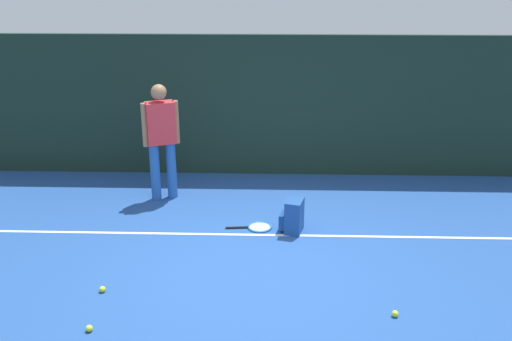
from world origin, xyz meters
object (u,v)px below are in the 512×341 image
(tennis_ball_near_player, at_px, (395,314))
(tennis_ball_by_fence, at_px, (102,289))
(backpack, at_px, (293,216))
(tennis_racket, at_px, (258,227))
(tennis_ball_mid_court, at_px, (89,328))
(tennis_player, at_px, (161,135))

(tennis_ball_near_player, distance_m, tennis_ball_by_fence, 3.03)
(backpack, relative_size, tennis_ball_near_player, 6.67)
(tennis_racket, height_order, backpack, backpack)
(tennis_ball_by_fence, distance_m, tennis_ball_mid_court, 0.68)
(tennis_ball_by_fence, height_order, tennis_ball_mid_court, same)
(tennis_ball_near_player, xyz_separation_m, tennis_ball_mid_court, (-2.94, -0.33, 0.00))
(tennis_ball_near_player, bearing_deg, tennis_ball_mid_court, -173.58)
(backpack, bearing_deg, tennis_ball_mid_court, -27.78)
(tennis_player, relative_size, tennis_ball_by_fence, 25.76)
(tennis_player, distance_m, backpack, 2.26)
(tennis_ball_mid_court, bearing_deg, tennis_player, 87.80)
(tennis_racket, xyz_separation_m, tennis_ball_near_player, (1.41, -1.93, 0.02))
(backpack, xyz_separation_m, tennis_ball_mid_court, (-1.98, -2.18, -0.18))
(tennis_ball_by_fence, xyz_separation_m, tennis_ball_mid_court, (0.07, -0.68, 0.00))
(tennis_ball_near_player, xyz_separation_m, tennis_ball_by_fence, (-3.01, 0.35, 0.00))
(tennis_player, bearing_deg, backpack, -51.20)
(tennis_player, distance_m, tennis_racket, 1.95)
(tennis_player, relative_size, tennis_racket, 2.71)
(tennis_player, xyz_separation_m, tennis_ball_by_fence, (-0.19, -2.55, -0.93))
(tennis_player, xyz_separation_m, tennis_ball_near_player, (2.81, -2.89, -0.93))
(tennis_ball_by_fence, bearing_deg, tennis_ball_near_player, -6.55)
(tennis_player, bearing_deg, tennis_ball_mid_court, -114.06)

